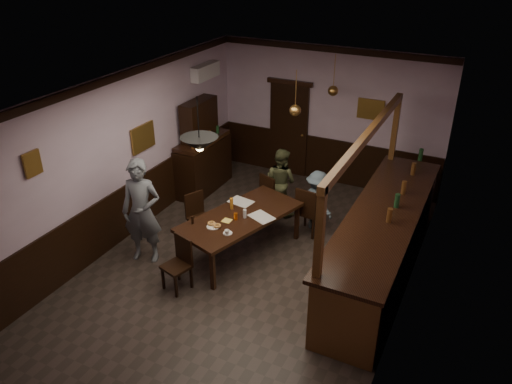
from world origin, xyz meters
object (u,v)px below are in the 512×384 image
Objects in this scene: bar_counter at (382,241)px; person_seated_left at (281,181)px; dining_table at (240,219)px; person_seated_right at (317,201)px; chair_far_right at (308,210)px; pendant_brass_mid at (295,111)px; chair_far_left at (271,194)px; pendant_brass_far at (333,91)px; coffee_cup at (227,232)px; chair_near at (179,261)px; soda_can at (236,216)px; sideboard at (203,155)px; chair_side at (198,214)px; person_standing at (142,211)px; pendant_iron at (199,144)px.

person_seated_left is at bearing 153.66° from bar_counter.
dining_table is 1.61m from person_seated_left.
chair_far_right is at bearing 105.51° from person_seated_right.
pendant_brass_mid reaches higher than chair_far_right.
dining_table is 2.59× the size of chair_far_left.
coffee_cup is at bearing -99.05° from pendant_brass_far.
bar_counter is 3.24m from pendant_brass_far.
chair_near is 7.38× the size of soda_can.
chair_far_right is (0.83, 1.07, -0.16)m from dining_table.
sideboard is (-2.71, 0.75, 0.27)m from chair_far_right.
sideboard is at bearing 55.26° from chair_side.
person_standing is 3.19m from person_seated_right.
chair_far_left is at bearing -10.57° from chair_far_right.
person_seated_right is (0.95, -0.01, 0.09)m from chair_far_left.
bar_counter reaches higher than soda_can.
bar_counter is 3.30m from pendant_iron.
chair_far_left is at bearing 29.49° from person_seated_right.
soda_can is 1.61m from pendant_iron.
chair_far_right is at bearing 25.11° from person_standing.
pendant_iron reaches higher than dining_table.
bar_counter is at bearing -22.06° from pendant_brass_mid.
pendant_iron is at bearing -10.71° from person_standing.
chair_far_left is 0.33m from person_seated_left.
person_standing reaches higher than person_seated_right.
chair_far_right is 2.76m from pendant_iron.
dining_table is 2.50× the size of chair_far_right.
chair_far_left is at bearing -14.34° from sideboard.
pendant_brass_far reaches higher than dining_table.
person_seated_right is at bearing 85.67° from coffee_cup.
bar_counter reaches higher than coffee_cup.
chair_near is 0.44× the size of sideboard.
pendant_brass_far is (1.03, 3.95, 1.81)m from chair_near.
chair_near is at bearing 93.61° from person_seated_right.
pendant_brass_far reaches higher than bar_counter.
dining_table is 2.73× the size of chair_side.
chair_near is 0.65× the size of person_seated_left.
sideboard is (-1.88, 1.98, -0.01)m from soda_can.
coffee_cup is at bearing -80.94° from dining_table.
person_standing is at bearing 73.87° from person_seated_left.
chair_far_right reaches higher than soda_can.
bar_counter is at bearing -52.42° from pendant_brass_far.
pendant_brass_far is (0.59, 1.07, 1.61)m from person_seated_left.
person_seated_right is (1.83, 1.24, 0.11)m from chair_side.
pendant_iron is (-1.07, -1.84, 1.76)m from chair_far_right.
sideboard is 4.41m from bar_counter.
pendant_brass_far reaches higher than sideboard.
pendant_iron is (0.16, 0.50, 1.80)m from chair_near.
dining_table is at bearing 59.47° from chair_far_right.
chair_near is 0.86m from coffee_cup.
chair_far_left is 1.54m from chair_side.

